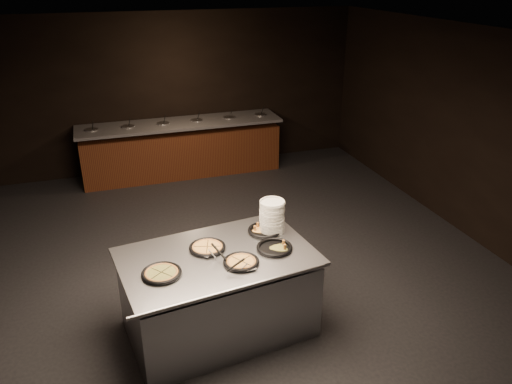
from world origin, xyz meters
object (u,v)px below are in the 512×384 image
Objects in this scene: plate_stack at (272,216)px; pan_veggie_whole at (162,273)px; serving_counter at (218,295)px; pan_cheese_whole at (207,247)px.

plate_stack is 0.95× the size of pan_veggie_whole.
pan_cheese_whole is (-0.06, 0.15, 0.50)m from serving_counter.
pan_cheese_whole reaches higher than serving_counter.
plate_stack is at bearing 11.09° from pan_cheese_whole.
pan_veggie_whole is (-1.28, -0.48, -0.16)m from plate_stack.
pan_veggie_whole is at bearing -169.99° from serving_counter.
plate_stack is at bearing 16.14° from serving_counter.
pan_veggie_whole is (-0.58, -0.18, 0.50)m from serving_counter.
serving_counter is at bearing -156.81° from plate_stack.
plate_stack reaches higher than serving_counter.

